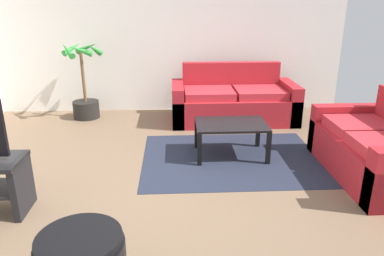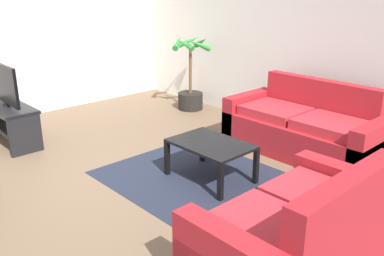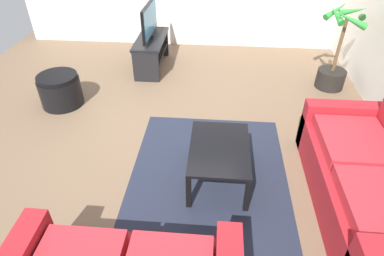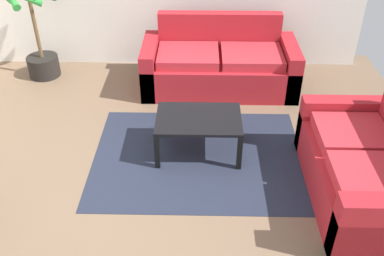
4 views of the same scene
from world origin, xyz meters
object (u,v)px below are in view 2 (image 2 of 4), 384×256
object	(u,v)px
couch_main	(304,130)
coffee_table	(211,148)
couch_loveseat	(298,235)
tv_stand	(9,119)
potted_palm	(190,85)
tv	(4,84)

from	to	relation	value
couch_main	coffee_table	distance (m)	1.46
couch_loveseat	tv_stand	distance (m)	4.21
coffee_table	couch_main	bearing A→B (deg)	79.74
couch_loveseat	potted_palm	distance (m)	4.39
coffee_table	potted_palm	bearing A→B (deg)	141.87
coffee_table	couch_loveseat	bearing A→B (deg)	-22.57
tv	potted_palm	xyz separation A→B (m)	(0.47, 2.89, -0.40)
tv_stand	coffee_table	bearing A→B (deg)	24.38
couch_main	couch_loveseat	world-z (taller)	same
couch_main	tv_stand	size ratio (longest dim) A/B	1.80
tv_stand	tv	bearing A→B (deg)	88.64
coffee_table	potted_palm	world-z (taller)	potted_palm
tv_stand	couch_loveseat	bearing A→B (deg)	7.58
tv_stand	coffee_table	xyz separation A→B (m)	(2.64, 1.19, 0.03)
couch_main	tv_stand	xyz separation A→B (m)	(-2.90, -2.63, 0.04)
couch_loveseat	coffee_table	xyz separation A→B (m)	(-1.54, 0.64, 0.07)
couch_main	tv	bearing A→B (deg)	-137.76
tv_stand	couch_main	bearing A→B (deg)	42.28
potted_palm	coffee_table	bearing A→B (deg)	-38.13
tv_stand	potted_palm	size ratio (longest dim) A/B	0.87
tv	coffee_table	xyz separation A→B (m)	(2.64, 1.19, -0.45)
potted_palm	couch_main	bearing A→B (deg)	-6.22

